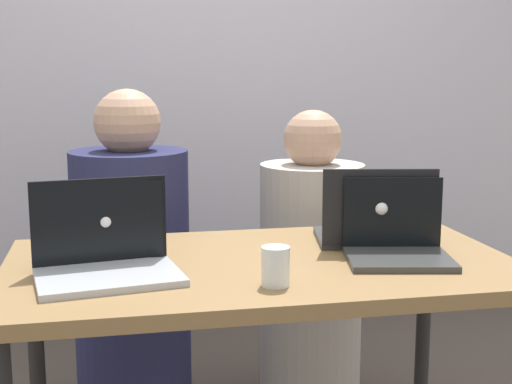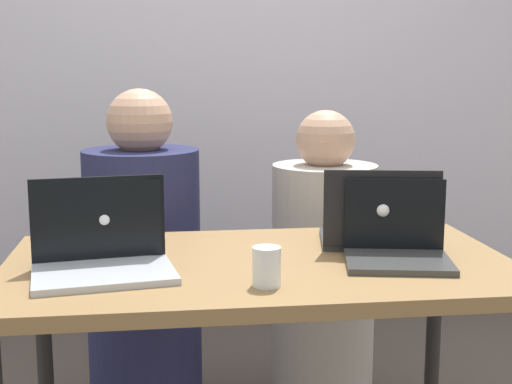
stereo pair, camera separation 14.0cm
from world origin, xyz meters
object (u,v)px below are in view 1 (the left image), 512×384
(laptop_front_left, at_px, (106,256))
(laptop_back_left, at_px, (108,240))
(person_on_left, at_px, (132,274))
(person_on_right, at_px, (311,274))
(laptop_back_right, at_px, (374,227))
(laptop_front_right, at_px, (397,242))
(water_glass_center, at_px, (276,269))

(laptop_front_left, xyz_separation_m, laptop_back_left, (0.01, 0.18, -0.00))
(person_on_left, distance_m, laptop_back_left, 0.64)
(person_on_right, height_order, laptop_front_left, person_on_right)
(laptop_back_right, xyz_separation_m, laptop_front_left, (-0.80, -0.19, 0.00))
(person_on_right, distance_m, laptop_front_left, 1.12)
(person_on_left, distance_m, laptop_front_right, 1.07)
(laptop_front_left, bearing_deg, laptop_front_right, -8.29)
(person_on_left, xyz_separation_m, laptop_front_left, (-0.08, -0.75, 0.27))
(person_on_left, xyz_separation_m, person_on_right, (0.68, -0.00, -0.04))
(person_on_left, xyz_separation_m, laptop_back_right, (0.71, -0.57, 0.27))
(laptop_back_right, distance_m, water_glass_center, 0.52)
(person_on_left, xyz_separation_m, laptop_back_left, (-0.08, -0.57, 0.27))
(laptop_front_right, height_order, laptop_back_left, laptop_back_left)
(person_on_right, relative_size, laptop_front_left, 2.91)
(laptop_front_left, relative_size, water_glass_center, 3.98)
(person_on_left, height_order, laptop_front_right, person_on_left)
(person_on_left, relative_size, laptop_front_right, 3.78)
(person_on_left, height_order, water_glass_center, person_on_left)
(laptop_back_right, bearing_deg, laptop_front_left, 23.47)
(laptop_front_left, height_order, laptop_front_right, laptop_front_left)
(person_on_left, relative_size, water_glass_center, 12.43)
(laptop_back_right, relative_size, laptop_front_right, 1.17)
(laptop_front_right, distance_m, laptop_back_left, 0.81)
(laptop_back_right, bearing_deg, person_on_right, -76.31)
(laptop_back_left, height_order, water_glass_center, laptop_back_left)
(person_on_left, xyz_separation_m, laptop_front_right, (0.71, -0.74, 0.27))
(person_on_right, relative_size, laptop_back_left, 3.58)
(person_on_right, height_order, water_glass_center, person_on_right)
(laptop_back_left, bearing_deg, person_on_left, -94.85)
(laptop_front_right, bearing_deg, person_on_right, 103.73)
(laptop_back_right, bearing_deg, laptop_back_left, 10.60)
(person_on_left, bearing_deg, laptop_back_right, 139.06)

